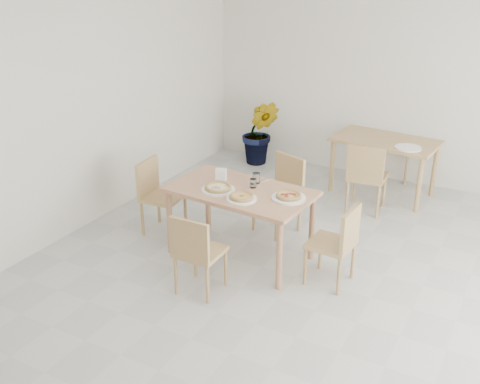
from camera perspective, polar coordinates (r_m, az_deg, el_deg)
The scene contains 21 objects.
main_table at distance 5.66m, azimuth 0.00°, elevation -0.54°, with size 1.50×0.92×0.75m.
chair_south at distance 5.11m, azimuth -4.50°, elevation -5.84°, with size 0.40×0.40×0.80m.
chair_north at distance 6.32m, azimuth 4.34°, elevation 0.41°, with size 0.55×0.55×0.87m.
chair_west at distance 6.33m, azimuth -8.46°, elevation 0.10°, with size 0.45×0.45×0.84m.
chair_east at distance 5.32m, azimuth 9.99°, elevation -4.85°, with size 0.42×0.42×0.81m.
plate_margherita at distance 5.39m, azimuth 0.15°, elevation -0.69°, with size 0.30×0.30×0.02m, color white.
plate_mushroom at distance 5.60m, azimuth -2.24°, elevation 0.25°, with size 0.34×0.34×0.02m, color white.
plate_pepperoni at distance 5.43m, azimuth 4.96°, elevation -0.59°, with size 0.33×0.33×0.02m, color white.
pizza_margherita at distance 5.38m, azimuth 0.15°, elevation -0.47°, with size 0.31×0.31×0.03m.
pizza_mushroom at distance 5.59m, azimuth -2.24°, elevation 0.46°, with size 0.36×0.36×0.03m.
pizza_pepperoni at distance 5.42m, azimuth 4.97°, elevation -0.37°, with size 0.31×0.31×0.03m.
tumbler_a at distance 5.77m, azimuth 1.65°, elevation 1.43°, with size 0.08×0.08×0.11m, color white.
tumbler_b at distance 5.66m, azimuth 1.33°, elevation 0.91°, with size 0.07×0.07×0.09m, color white.
napkin_holder at distance 5.82m, azimuth -1.95°, elevation 1.73°, with size 0.13×0.09×0.13m.
fork_a at distance 5.83m, azimuth 2.31°, elevation 1.12°, with size 0.01×0.17×0.01m, color silver.
fork_b at distance 5.94m, azimuth -2.07°, elevation 1.55°, with size 0.02×0.19×0.01m, color silver.
second_table at distance 7.44m, azimuth 14.51°, elevation 4.49°, with size 1.36×0.87×0.75m.
chair_back_s at distance 6.86m, azimuth 12.72°, elevation 1.83°, with size 0.47×0.47×0.88m.
chair_back_n at distance 8.19m, azimuth 16.47°, elevation 4.80°, with size 0.51×0.51×0.85m.
plate_empty at distance 7.12m, azimuth 16.72°, elevation 4.32°, with size 0.32×0.32×0.02m, color white.
potted_plant at distance 8.36m, azimuth 2.05°, elevation 6.08°, with size 0.54×0.43×0.98m, color #27631D.
Camera 1 is at (1.43, -3.99, 2.93)m, focal length 42.00 mm.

